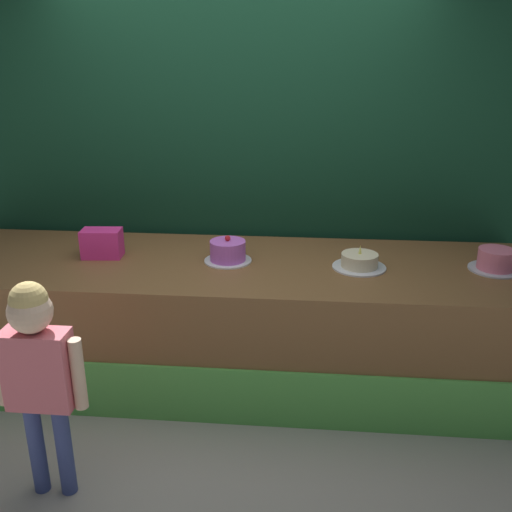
% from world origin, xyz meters
% --- Properties ---
extents(ground_plane, '(12.00, 12.00, 0.00)m').
position_xyz_m(ground_plane, '(0.00, 0.00, 0.00)').
color(ground_plane, gray).
extents(stage_platform, '(3.80, 1.11, 0.79)m').
position_xyz_m(stage_platform, '(0.00, 0.54, 0.39)').
color(stage_platform, brown).
rests_on(stage_platform, ground_plane).
extents(curtain_backdrop, '(4.06, 0.08, 2.70)m').
position_xyz_m(curtain_backdrop, '(0.00, 1.19, 1.35)').
color(curtain_backdrop, '#113823').
rests_on(curtain_backdrop, ground_plane).
extents(child_figure, '(0.42, 0.19, 1.10)m').
position_xyz_m(child_figure, '(-0.70, -0.61, 0.71)').
color(child_figure, '#3F4C8C').
rests_on(child_figure, ground_plane).
extents(pink_box, '(0.26, 0.16, 0.18)m').
position_xyz_m(pink_box, '(-0.81, 0.57, 0.88)').
color(pink_box, '#F43494').
rests_on(pink_box, stage_platform).
extents(cake_left, '(0.30, 0.30, 0.17)m').
position_xyz_m(cake_left, '(0.00, 0.55, 0.85)').
color(cake_left, white).
rests_on(cake_left, stage_platform).
extents(cake_center, '(0.32, 0.32, 0.15)m').
position_xyz_m(cake_center, '(0.81, 0.51, 0.83)').
color(cake_center, silver).
rests_on(cake_center, stage_platform).
extents(cake_right, '(0.31, 0.31, 0.13)m').
position_xyz_m(cake_right, '(1.62, 0.55, 0.85)').
color(cake_right, silver).
rests_on(cake_right, stage_platform).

